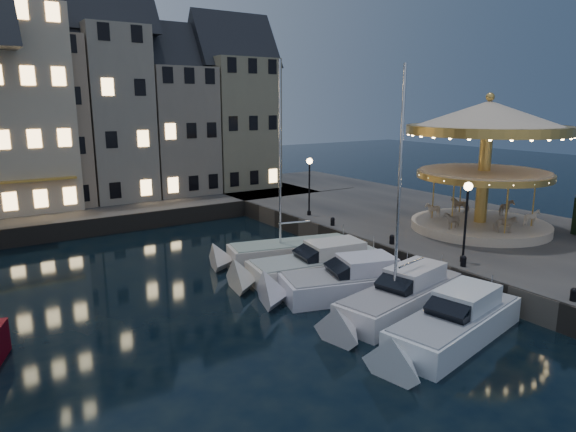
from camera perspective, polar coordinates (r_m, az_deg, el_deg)
ground at (r=22.89m, az=9.29°, el=-11.84°), size 160.00×160.00×0.00m
quay_east at (r=36.46m, az=19.09°, el=-2.00°), size 16.00×56.00×1.30m
quay_north at (r=44.42m, az=-24.75°, el=0.06°), size 44.00×12.00×1.30m
quaywall_e at (r=30.63m, az=9.93°, el=-4.20°), size 0.15×44.00×1.30m
quaywall_n at (r=39.01m, az=-20.41°, el=-1.17°), size 48.00×0.15×1.30m
streetlamp_b at (r=27.48m, az=19.22°, el=0.58°), size 0.44×0.44×4.17m
streetlamp_c at (r=37.03m, az=2.39°, el=4.22°), size 0.44×0.44×4.17m
streetlamp_d at (r=40.57m, az=21.07°, el=4.13°), size 0.44×0.44×4.17m
bollard_a at (r=24.59m, az=29.17°, el=-7.57°), size 0.30×0.30×0.57m
bollard_b at (r=27.31m, az=18.92°, el=-4.71°), size 0.30×0.30×0.57m
bollard_c at (r=30.44m, az=11.47°, el=-2.51°), size 0.30×0.30×0.57m
bollard_d at (r=34.39m, az=4.98°, el=-0.56°), size 0.30×0.30×0.57m
townhouse_nc at (r=45.53m, az=-26.13°, el=10.56°), size 6.82×8.00×14.80m
townhouse_nd at (r=46.69m, az=-19.07°, el=11.78°), size 5.50×8.00×15.80m
townhouse_ne at (r=48.43m, az=-12.61°, el=10.38°), size 6.16×8.00×12.80m
townhouse_nf at (r=50.93m, az=-6.17°, el=11.26°), size 6.82×8.00×13.80m
motorboat_b at (r=21.84m, az=17.60°, el=-11.68°), size 8.31×3.84×2.15m
motorboat_c at (r=24.03m, az=12.18°, el=-8.99°), size 8.79×3.85×11.63m
motorboat_d at (r=25.59m, az=6.15°, el=-7.50°), size 7.97×4.64×2.15m
motorboat_e at (r=27.91m, az=2.81°, el=-5.71°), size 8.89×3.82×2.15m
motorboat_f at (r=30.83m, az=-0.56°, el=-4.13°), size 8.68×4.07×11.51m
carousel at (r=34.58m, az=21.20°, el=7.77°), size 9.88×9.88×8.65m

